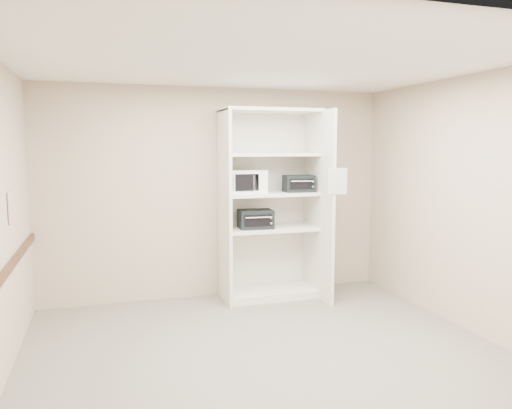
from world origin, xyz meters
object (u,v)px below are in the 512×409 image
object	(u,v)px
toaster_oven_upper	(299,183)
microwave	(245,181)
toaster_oven_lower	(255,219)
shelving_unit	(273,211)

from	to	relation	value
toaster_oven_upper	microwave	bearing A→B (deg)	-178.74
microwave	toaster_oven_lower	world-z (taller)	microwave
shelving_unit	microwave	world-z (taller)	shelving_unit
toaster_oven_upper	toaster_oven_lower	bearing A→B (deg)	-175.97
microwave	shelving_unit	bearing A→B (deg)	0.38
shelving_unit	toaster_oven_upper	world-z (taller)	shelving_unit
microwave	toaster_oven_lower	size ratio (longest dim) A/B	1.14
toaster_oven_upper	shelving_unit	bearing A→B (deg)	175.64
microwave	toaster_oven_lower	distance (m)	0.49
shelving_unit	toaster_oven_lower	world-z (taller)	shelving_unit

